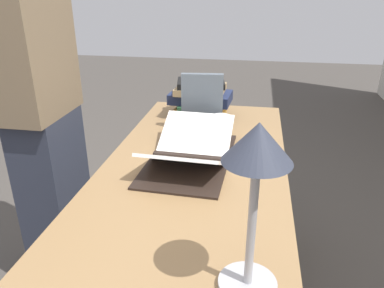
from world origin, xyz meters
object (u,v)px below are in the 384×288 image
open_book (190,152)px  book_stack_tall (201,98)px  book_standing_upright (202,103)px  coffee_mug (221,127)px  person_reader (42,108)px  reading_lamp (256,171)px

open_book → book_stack_tall: book_stack_tall is taller
book_stack_tall → book_standing_upright: (0.20, 0.04, 0.04)m
coffee_mug → person_reader: 0.75m
book_stack_tall → open_book: bearing=4.1°
person_reader → book_standing_upright: bearing=-72.9°
book_stack_tall → book_standing_upright: book_standing_upright is taller
coffee_mug → person_reader: (0.13, -0.74, 0.08)m
open_book → coffee_mug: size_ratio=5.10×
book_standing_upright → person_reader: (0.20, -0.64, 0.00)m
reading_lamp → coffee_mug: bearing=-170.3°
reading_lamp → coffee_mug: size_ratio=3.67×
open_book → reading_lamp: bearing=23.6°
book_standing_upright → open_book: bearing=-5.6°
reading_lamp → book_standing_upright: bearing=-165.6°
book_stack_tall → person_reader: (0.40, -0.61, 0.04)m
book_stack_tall → person_reader: person_reader is taller
book_stack_tall → person_reader: 0.73m
open_book → person_reader: 0.66m
book_stack_tall → book_standing_upright: 0.20m
book_standing_upright → reading_lamp: 0.96m
reading_lamp → person_reader: (-0.72, -0.88, -0.15)m
person_reader → coffee_mug: bearing=-79.9°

